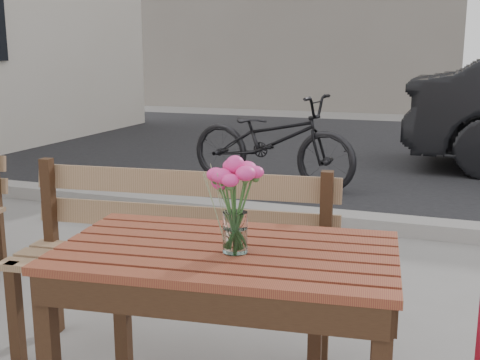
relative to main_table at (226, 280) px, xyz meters
The scene contains 5 objects.
street 4.99m from the main_table, 92.64° to the left, with size 30.00×8.12×0.12m.
main_table is the anchor object (origin of this frame).
main_bench 0.67m from the main_table, 132.26° to the left, with size 1.55×0.61×0.94m.
main_vase 0.34m from the main_table, 36.33° to the right, with size 0.19×0.19×0.34m.
bicycle 4.34m from the main_table, 104.77° to the left, with size 0.66×1.90×1.00m, color black.
Camera 1 is at (0.97, -1.80, 1.43)m, focal length 45.00 mm.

